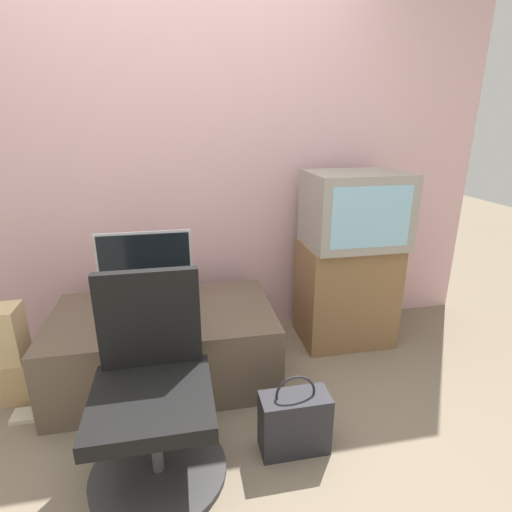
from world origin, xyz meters
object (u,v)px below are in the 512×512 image
(mouse, at_px, (195,314))
(handbag, at_px, (294,422))
(office_chair, at_px, (153,399))
(main_monitor, at_px, (146,269))
(cardboard_box_lower, at_px, (10,378))
(book, at_px, (36,414))
(crt_tv, at_px, (355,209))
(keyboard, at_px, (150,319))

(mouse, xyz_separation_m, handbag, (0.42, -0.60, -0.30))
(office_chair, bearing_deg, mouse, 69.37)
(main_monitor, bearing_deg, mouse, -35.08)
(mouse, bearing_deg, cardboard_box_lower, 175.79)
(main_monitor, relative_size, book, 2.27)
(handbag, bearing_deg, crt_tv, 54.49)
(mouse, relative_size, handbag, 0.14)
(keyboard, distance_m, office_chair, 0.58)
(main_monitor, relative_size, office_chair, 0.60)
(office_chair, relative_size, book, 3.76)
(mouse, relative_size, cardboard_box_lower, 0.23)
(main_monitor, distance_m, office_chair, 0.83)
(cardboard_box_lower, distance_m, handbag, 1.62)
(main_monitor, height_order, book, main_monitor)
(main_monitor, xyz_separation_m, crt_tv, (1.33, 0.13, 0.27))
(cardboard_box_lower, relative_size, handbag, 0.60)
(office_chair, bearing_deg, book, 145.55)
(cardboard_box_lower, distance_m, book, 0.29)
(cardboard_box_lower, bearing_deg, office_chair, -37.92)
(cardboard_box_lower, xyz_separation_m, handbag, (1.47, -0.68, 0.03))
(keyboard, height_order, handbag, keyboard)
(crt_tv, height_order, handbag, crt_tv)
(main_monitor, relative_size, mouse, 9.63)
(main_monitor, xyz_separation_m, cardboard_box_lower, (-0.79, -0.11, -0.56))
(main_monitor, height_order, office_chair, main_monitor)
(handbag, relative_size, book, 1.73)
(crt_tv, distance_m, cardboard_box_lower, 2.29)
(office_chair, relative_size, handbag, 2.18)
(keyboard, distance_m, mouse, 0.25)
(keyboard, distance_m, cardboard_box_lower, 0.87)
(main_monitor, relative_size, cardboard_box_lower, 2.18)
(cardboard_box_lower, bearing_deg, mouse, -4.21)
(cardboard_box_lower, height_order, handbag, handbag)
(office_chair, bearing_deg, keyboard, 93.48)
(crt_tv, bearing_deg, main_monitor, -174.51)
(handbag, bearing_deg, book, 159.52)
(main_monitor, height_order, cardboard_box_lower, main_monitor)
(crt_tv, distance_m, handbag, 1.38)
(handbag, height_order, book, handbag)
(main_monitor, bearing_deg, handbag, -49.27)
(crt_tv, relative_size, cardboard_box_lower, 2.51)
(office_chair, distance_m, handbag, 0.66)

